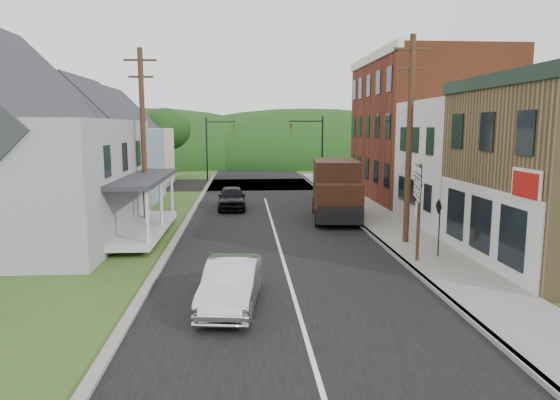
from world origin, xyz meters
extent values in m
plane|color=#2D4719|center=(0.00, 0.00, 0.00)|extent=(120.00, 120.00, 0.00)
cube|color=black|center=(0.00, 10.00, 0.00)|extent=(9.00, 90.00, 0.02)
cube|color=black|center=(0.00, 27.00, 0.00)|extent=(60.00, 9.00, 0.02)
cube|color=slate|center=(5.90, 8.00, 0.07)|extent=(2.80, 55.00, 0.15)
cube|color=slate|center=(4.55, 8.00, 0.07)|extent=(0.20, 55.00, 0.15)
cube|color=slate|center=(-4.65, 8.00, 0.06)|extent=(0.30, 55.00, 0.12)
cube|color=silver|center=(11.30, 7.50, 3.25)|extent=(8.00, 7.00, 6.50)
cube|color=brown|center=(11.30, 17.00, 5.00)|extent=(8.00, 12.00, 10.00)
cube|color=gray|center=(-12.00, 6.00, 2.75)|extent=(10.00, 12.00, 5.50)
cube|color=#7C93A9|center=(-11.00, 17.00, 2.50)|extent=(7.00, 8.00, 5.00)
cube|color=beige|center=(-11.50, 26.00, 2.50)|extent=(7.00, 8.00, 5.00)
cylinder|color=#472D19|center=(5.60, 3.50, 4.50)|extent=(0.26, 0.26, 9.00)
cube|color=#472D19|center=(5.60, 3.50, 8.40)|extent=(1.60, 0.10, 0.10)
cube|color=#472D19|center=(5.60, 3.50, 7.60)|extent=(1.20, 0.10, 0.10)
cylinder|color=#472D19|center=(-6.50, 8.00, 4.50)|extent=(0.26, 0.26, 9.00)
cube|color=#472D19|center=(-6.50, 8.00, 8.40)|extent=(1.60, 0.10, 0.10)
cube|color=#472D19|center=(-6.50, 8.00, 7.60)|extent=(1.20, 0.10, 0.10)
cylinder|color=black|center=(5.00, 23.50, 3.00)|extent=(0.14, 0.14, 6.00)
cylinder|color=black|center=(3.60, 23.50, 5.60)|extent=(2.80, 0.10, 0.10)
imported|color=olive|center=(2.40, 23.50, 4.90)|extent=(0.16, 0.20, 1.00)
cylinder|color=black|center=(-5.00, 30.50, 3.00)|extent=(0.14, 0.14, 6.00)
cylinder|color=black|center=(-3.60, 30.50, 5.60)|extent=(2.80, 0.10, 0.10)
imported|color=olive|center=(-2.40, 30.50, 4.90)|extent=(0.16, 0.20, 1.00)
cylinder|color=#382616|center=(-19.00, 20.00, 2.38)|extent=(0.36, 0.36, 4.76)
cylinder|color=#382616|center=(-9.00, 32.00, 1.96)|extent=(0.36, 0.36, 3.92)
ellipsoid|color=#0F340F|center=(-9.00, 32.00, 4.90)|extent=(4.80, 4.80, 4.08)
ellipsoid|color=#0F340F|center=(0.00, 55.00, 0.00)|extent=(90.00, 30.00, 16.00)
imported|color=silver|center=(-1.88, -3.62, 0.69)|extent=(1.94, 4.30, 1.37)
imported|color=black|center=(-2.28, 13.69, 0.72)|extent=(1.78, 4.25, 1.44)
cube|color=black|center=(3.68, 10.22, 1.81)|extent=(2.86, 4.79, 3.00)
cube|color=black|center=(3.39, 7.54, 1.29)|extent=(2.55, 1.90, 1.97)
cube|color=black|center=(3.41, 7.74, 2.12)|extent=(2.30, 1.47, 0.05)
cube|color=black|center=(3.29, 6.66, 0.78)|extent=(2.28, 0.40, 0.93)
cylinder|color=black|center=(2.32, 7.76, 0.47)|extent=(0.39, 0.96, 0.93)
cylinder|color=black|center=(4.48, 7.52, 0.47)|extent=(0.39, 0.96, 0.93)
cylinder|color=black|center=(2.76, 11.88, 0.47)|extent=(0.39, 0.96, 0.93)
cylinder|color=black|center=(4.93, 11.64, 0.47)|extent=(0.39, 0.96, 0.93)
cube|color=#472D19|center=(5.06, 0.47, 1.98)|extent=(0.14, 0.14, 3.66)
cube|color=black|center=(4.99, 0.49, 3.13)|extent=(0.52, 2.05, 0.08)
cube|color=white|center=(4.79, -0.21, 3.60)|extent=(0.15, 0.57, 0.23)
cube|color=white|center=(4.79, -0.21, 3.13)|extent=(0.16, 0.62, 0.58)
cube|color=white|center=(4.79, -0.21, 2.66)|extent=(0.15, 0.57, 0.29)
cube|color=white|center=(4.95, 0.50, 3.60)|extent=(0.15, 0.57, 0.23)
cube|color=white|center=(4.95, 0.50, 3.13)|extent=(0.16, 0.62, 0.58)
cube|color=white|center=(4.95, 0.50, 2.66)|extent=(0.15, 0.57, 0.29)
cube|color=white|center=(5.12, 1.21, 3.60)|extent=(0.15, 0.57, 0.23)
cube|color=white|center=(5.12, 1.21, 3.13)|extent=(0.16, 0.62, 0.58)
cube|color=white|center=(5.12, 1.21, 2.66)|extent=(0.15, 0.57, 0.29)
cube|color=white|center=(4.95, 0.50, 2.09)|extent=(0.13, 0.46, 0.58)
cylinder|color=black|center=(6.07, 0.96, 1.23)|extent=(0.05, 0.05, 2.16)
cube|color=black|center=(6.01, 0.96, 2.13)|extent=(0.01, 0.64, 0.64)
cube|color=#E2B30B|center=(6.02, 0.96, 2.13)|extent=(0.02, 0.57, 0.57)
camera|label=1|loc=(-1.49, -17.55, 5.21)|focal=32.00mm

